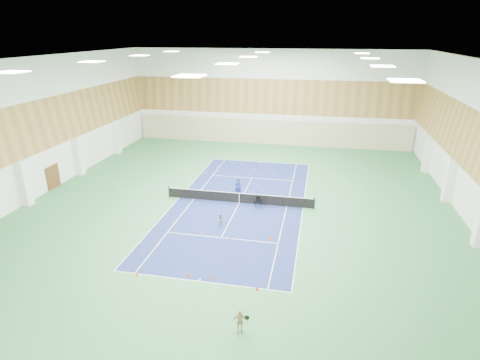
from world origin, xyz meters
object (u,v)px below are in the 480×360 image
(tennis_net, at_px, (239,197))
(ball_cart, at_px, (258,202))
(child_apron, at_px, (240,321))
(child_court, at_px, (221,220))
(coach, at_px, (238,187))

(tennis_net, xyz_separation_m, ball_cart, (1.76, -0.60, -0.10))
(child_apron, xyz_separation_m, ball_cart, (-1.45, 14.93, -0.17))
(child_court, bearing_deg, child_apron, -79.92)
(coach, relative_size, ball_cart, 1.91)
(tennis_net, bearing_deg, child_court, -95.78)
(tennis_net, height_order, child_apron, child_apron)
(coach, xyz_separation_m, child_apron, (3.66, -17.10, -0.24))
(tennis_net, height_order, ball_cart, tennis_net)
(ball_cart, bearing_deg, child_apron, -96.93)
(child_court, xyz_separation_m, child_apron, (3.69, -10.90, 0.09))
(tennis_net, distance_m, child_apron, 15.86)
(child_court, distance_m, child_apron, 11.51)
(tennis_net, distance_m, ball_cart, 1.87)
(tennis_net, height_order, coach, coach)
(coach, bearing_deg, child_court, 64.93)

